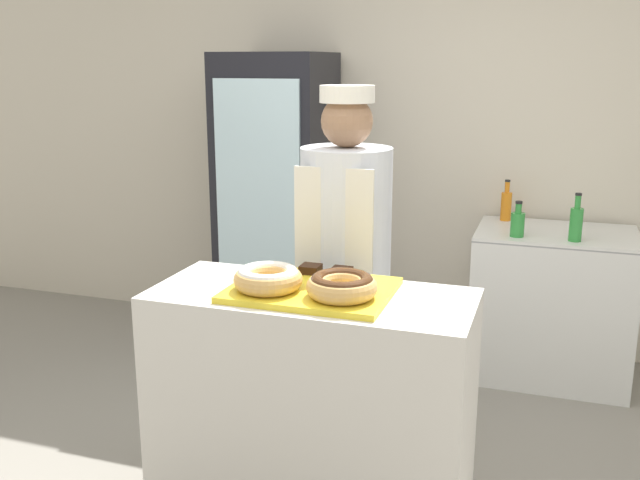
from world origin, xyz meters
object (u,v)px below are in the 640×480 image
at_px(donut_chocolate_glaze, 342,285).
at_px(brownie_back_right, 341,272).
at_px(donut_light_glaze, 268,278).
at_px(beverage_fridge, 277,203).
at_px(serving_tray, 311,290).
at_px(bottle_orange, 506,205).
at_px(bottle_green, 576,223).
at_px(brownie_back_left, 311,269).
at_px(chest_freezer, 551,304).
at_px(bottle_green_b, 518,223).
at_px(baker_person, 345,270).

height_order(donut_chocolate_glaze, brownie_back_right, donut_chocolate_glaze).
xyz_separation_m(donut_light_glaze, beverage_fridge, (-0.70, 1.83, -0.10)).
relative_size(serving_tray, bottle_orange, 2.40).
relative_size(donut_chocolate_glaze, bottle_green, 0.98).
distance_m(brownie_back_right, beverage_fridge, 1.82).
relative_size(serving_tray, brownie_back_left, 7.78).
relative_size(donut_chocolate_glaze, chest_freezer, 0.29).
bearing_deg(donut_chocolate_glaze, bottle_orange, 78.47).
relative_size(bottle_green, bottle_green_b, 1.32).
bearing_deg(baker_person, brownie_back_right, -75.65).
relative_size(brownie_back_left, bottle_green, 0.29).
relative_size(donut_light_glaze, bottle_green_b, 1.29).
relative_size(baker_person, bottle_green_b, 8.63).
distance_m(brownie_back_left, chest_freezer, 1.92).
distance_m(serving_tray, brownie_back_left, 0.19).
relative_size(brownie_back_right, beverage_fridge, 0.04).
height_order(serving_tray, bottle_green_b, bottle_green_b).
distance_m(donut_light_glaze, donut_chocolate_glaze, 0.28).
distance_m(serving_tray, bottle_orange, 2.04).
bearing_deg(brownie_back_left, bottle_orange, 70.87).
height_order(bottle_green, bottle_green_b, bottle_green).
bearing_deg(serving_tray, beverage_fridge, 115.69).
relative_size(donut_light_glaze, donut_chocolate_glaze, 1.00).
bearing_deg(bottle_orange, brownie_back_left, -109.13).
xyz_separation_m(serving_tray, bottle_green, (0.95, 1.55, -0.01)).
relative_size(donut_light_glaze, brownie_back_right, 3.33).
xyz_separation_m(baker_person, bottle_green_b, (0.68, 1.01, 0.05)).
xyz_separation_m(chest_freezer, bottle_green_b, (-0.21, -0.19, 0.50)).
distance_m(donut_chocolate_glaze, bottle_orange, 2.08).
distance_m(brownie_back_left, bottle_green_b, 1.56).
bearing_deg(donut_light_glaze, bottle_green_b, 64.27).
bearing_deg(chest_freezer, brownie_back_right, -116.67).
xyz_separation_m(baker_person, beverage_fridge, (-0.81, 1.20, 0.04)).
distance_m(baker_person, beverage_fridge, 1.44).
bearing_deg(donut_light_glaze, serving_tray, 28.79).
distance_m(serving_tray, baker_person, 0.56).
distance_m(donut_chocolate_glaze, baker_person, 0.67).
distance_m(brownie_back_right, chest_freezer, 1.86).
xyz_separation_m(brownie_back_right, bottle_orange, (0.49, 1.79, -0.04)).
bearing_deg(bottle_green_b, bottle_green, -1.34).
height_order(serving_tray, brownie_back_left, brownie_back_left).
bearing_deg(bottle_orange, bottle_green_b, -77.10).
height_order(donut_light_glaze, bottle_green, bottle_green).
bearing_deg(beverage_fridge, bottle_orange, 8.64).
bearing_deg(serving_tray, bottle_orange, 74.15).
height_order(baker_person, chest_freezer, baker_person).
height_order(serving_tray, bottle_orange, bottle_orange).
xyz_separation_m(brownie_back_left, bottle_orange, (0.62, 1.79, -0.04)).
bearing_deg(brownie_back_left, serving_tray, -69.74).
height_order(donut_light_glaze, brownie_back_left, donut_light_glaze).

